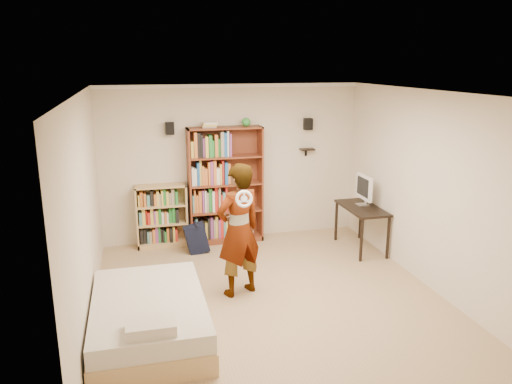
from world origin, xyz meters
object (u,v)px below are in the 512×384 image
low_bookshelf (162,216)px  computer_desk (361,228)px  tall_bookshelf (226,185)px  person (239,230)px  daybed (149,312)px

low_bookshelf → computer_desk: low_bookshelf is taller
tall_bookshelf → low_bookshelf: 1.20m
person → low_bookshelf: bearing=-89.2°
low_bookshelf → person: person is taller
low_bookshelf → daybed: 2.93m
low_bookshelf → daybed: (-0.34, -2.90, -0.24)m
computer_desk → person: bearing=-154.2°
low_bookshelf → computer_desk: bearing=-16.7°
tall_bookshelf → computer_desk: (2.11, -0.94, -0.63)m
low_bookshelf → computer_desk: (3.21, -0.96, -0.16)m
tall_bookshelf → daybed: bearing=-116.6°
computer_desk → daybed: size_ratio=0.55×
daybed → computer_desk: bearing=28.6°
tall_bookshelf → low_bookshelf: (-1.10, 0.02, -0.47)m
tall_bookshelf → person: size_ratio=1.11×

